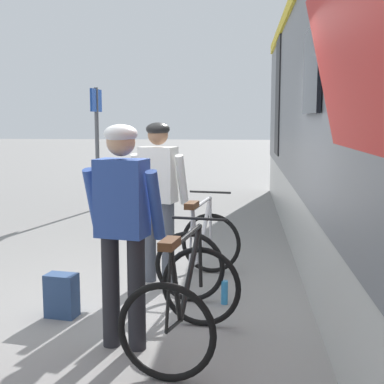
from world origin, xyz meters
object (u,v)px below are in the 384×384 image
object	(u,v)px
bicycle_far_silver	(201,250)
platform_sign_post	(97,127)
backpack_on_platform	(62,295)
cyclist_near_in_blue	(122,217)
cyclist_far_in_white	(158,188)
bicycle_near_black	(185,301)
water_bottle_near_the_bikes	(224,292)

from	to	relation	value
bicycle_far_silver	platform_sign_post	xyz separation A→B (m)	(-2.45, 4.76, 1.22)
bicycle_far_silver	backpack_on_platform	xyz separation A→B (m)	(-1.20, -1.02, -0.20)
cyclist_near_in_blue	cyclist_far_in_white	distance (m)	1.71
bicycle_near_black	platform_sign_post	bearing A→B (deg)	111.07
bicycle_far_silver	water_bottle_near_the_bikes	distance (m)	0.67
cyclist_far_in_white	backpack_on_platform	bearing A→B (deg)	-122.77
cyclist_far_in_white	platform_sign_post	distance (m)	5.09
bicycle_near_black	backpack_on_platform	xyz separation A→B (m)	(-1.21, 0.61, -0.20)
cyclist_far_in_white	platform_sign_post	world-z (taller)	platform_sign_post
water_bottle_near_the_bikes	platform_sign_post	xyz separation A→B (m)	(-2.72, 5.30, 1.51)
bicycle_near_black	bicycle_far_silver	xyz separation A→B (m)	(-0.01, 1.62, 0.00)
cyclist_far_in_white	backpack_on_platform	size ratio (longest dim) A/B	4.40
platform_sign_post	bicycle_far_silver	bearing A→B (deg)	-62.75
cyclist_far_in_white	bicycle_near_black	world-z (taller)	cyclist_far_in_white
bicycle_far_silver	platform_sign_post	size ratio (longest dim) A/B	0.48
cyclist_far_in_white	water_bottle_near_the_bikes	size ratio (longest dim) A/B	7.55
cyclist_near_in_blue	backpack_on_platform	distance (m)	1.26
platform_sign_post	cyclist_far_in_white	bearing A→B (deg)	-66.98
water_bottle_near_the_bikes	platform_sign_post	world-z (taller)	platform_sign_post
platform_sign_post	water_bottle_near_the_bikes	bearing A→B (deg)	-62.78
bicycle_far_silver	water_bottle_near_the_bikes	world-z (taller)	bicycle_far_silver
backpack_on_platform	water_bottle_near_the_bikes	bearing A→B (deg)	27.12
backpack_on_platform	platform_sign_post	bearing A→B (deg)	111.43
cyclist_far_in_white	bicycle_far_silver	size ratio (longest dim) A/B	1.52
cyclist_far_in_white	bicycle_far_silver	bearing A→B (deg)	-12.67
bicycle_far_silver	platform_sign_post	bearing A→B (deg)	117.25
cyclist_near_in_blue	water_bottle_near_the_bikes	xyz separation A→B (m)	(0.76, 1.06, -0.94)
cyclist_far_in_white	bicycle_far_silver	world-z (taller)	cyclist_far_in_white
cyclist_far_in_white	water_bottle_near_the_bikes	xyz separation A→B (m)	(0.75, -0.65, -0.94)
backpack_on_platform	platform_sign_post	xyz separation A→B (m)	(-1.25, 5.77, 1.42)
cyclist_far_in_white	cyclist_near_in_blue	bearing A→B (deg)	-90.23
bicycle_near_black	water_bottle_near_the_bikes	distance (m)	1.15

